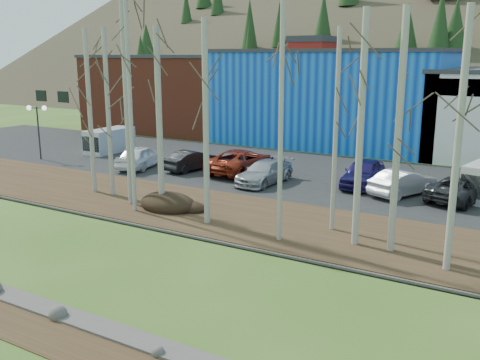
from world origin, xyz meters
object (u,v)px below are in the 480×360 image
Objects in this scene: car_0 at (140,157)px; car_1 at (192,160)px; car_2 at (241,161)px; car_6 at (461,188)px; street_lamp at (37,117)px; van_grey at (108,141)px; car_3 at (264,172)px; car_5 at (403,183)px; car_4 at (363,173)px.

car_1 is (3.50, 1.20, -0.11)m from car_0.
car_6 is (13.70, -0.01, -0.11)m from car_2.
street_lamp is 9.01m from car_0.
street_lamp is 5.72m from van_grey.
car_2 is 3.27m from car_3.
car_3 is (9.57, 0.33, -0.10)m from car_0.
car_0 is 7.19m from car_2.
car_3 is (18.15, 1.74, -2.48)m from street_lamp.
car_3 is 16.09m from van_grey.
car_0 is 1.06× the size of van_grey.
car_1 is 0.87× the size of car_3.
car_0 is 17.67m from car_5.
car_6 reaches higher than car_1.
van_grey reaches higher than car_4.
car_6 is 26.83m from van_grey.
car_0 is at bearing -173.42° from car_4.
car_6 is (20.56, 2.15, -0.11)m from car_0.
car_5 reaches higher than car_1.
car_3 is 8.14m from car_5.
street_lamp is 0.92× the size of van_grey.
car_4 is at bearing -161.94° from car_1.
car_4 reaches higher than car_6.
street_lamp reaches higher than car_0.
car_3 is at bearing 24.63° from car_6.
car_1 is at bearing 26.24° from car_5.
car_1 is 0.87× the size of car_4.
van_grey reaches higher than car_5.
car_1 is 17.09m from car_6.
street_lamp is 0.82× the size of car_6.
car_2 is 1.21× the size of car_3.
car_6 is (10.99, 1.82, -0.00)m from car_3.
car_1 is 3.50m from car_2.
street_lamp reaches higher than van_grey.
car_6 is (29.14, 3.55, -2.48)m from street_lamp.
car_1 is 11.58m from car_4.
car_3 is at bearing -12.71° from van_grey.
car_4 reaches higher than car_2.
car_6 is at bearing -178.15° from car_2.
car_4 reaches higher than car_5.
car_0 is 0.81× the size of car_2.
car_5 is 1.00× the size of van_grey.
car_0 reaches higher than car_5.
car_6 is (2.98, 0.35, -0.04)m from car_5.
car_2 is 1.32× the size of van_grey.
van_grey reaches higher than car_0.
street_lamp is 0.85× the size of car_3.
street_lamp is at bearing -171.03° from car_3.
van_grey is at bearing 20.17° from car_5.
car_3 is 1.00× the size of car_4.
car_5 is 23.87m from van_grey.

